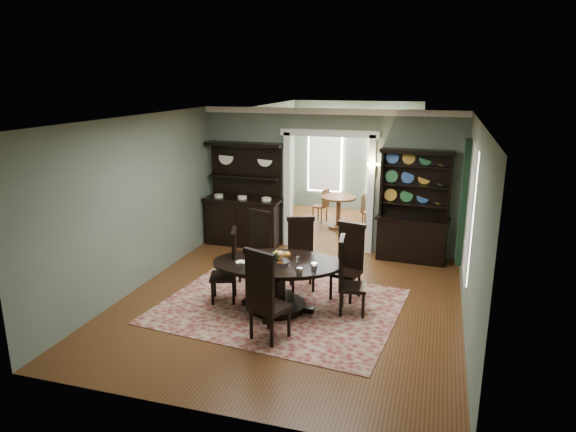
# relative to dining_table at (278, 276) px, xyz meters

# --- Properties ---
(room) EXTENTS (5.51, 6.01, 3.01)m
(room) POSITION_rel_dining_table_xyz_m (0.10, 0.30, 1.01)
(room) COLOR brown
(room) RESTS_ON ground
(parlor) EXTENTS (3.51, 3.50, 3.01)m
(parlor) POSITION_rel_dining_table_xyz_m (0.10, 5.79, 0.95)
(parlor) COLOR brown
(parlor) RESTS_ON ground
(doorway_trim) EXTENTS (2.08, 0.25, 2.57)m
(doorway_trim) POSITION_rel_dining_table_xyz_m (0.10, 3.26, 1.05)
(doorway_trim) COLOR white
(doorway_trim) RESTS_ON floor
(right_window) EXTENTS (0.15, 1.47, 2.12)m
(right_window) POSITION_rel_dining_table_xyz_m (2.80, 1.19, 1.04)
(right_window) COLOR white
(right_window) RESTS_ON wall_right
(wall_sconce) EXTENTS (0.27, 0.21, 0.21)m
(wall_sconce) POSITION_rel_dining_table_xyz_m (1.05, 3.10, 1.33)
(wall_sconce) COLOR orange
(wall_sconce) RESTS_ON back_wall_right
(rug) EXTENTS (4.02, 3.32, 0.01)m
(rug) POSITION_rel_dining_table_xyz_m (-0.00, 0.11, -0.56)
(rug) COLOR maroon
(rug) RESTS_ON floor
(dining_table) EXTENTS (2.26, 2.22, 0.81)m
(dining_table) POSITION_rel_dining_table_xyz_m (0.00, 0.00, 0.00)
(dining_table) COLOR black
(dining_table) RESTS_ON rug
(centerpiece) EXTENTS (1.33, 0.86, 0.22)m
(centerpiece) POSITION_rel_dining_table_xyz_m (0.08, -0.06, 0.31)
(centerpiece) COLOR silver
(centerpiece) RESTS_ON dining_table
(chair_far_left) EXTENTS (0.60, 0.59, 1.30)m
(chair_far_left) POSITION_rel_dining_table_xyz_m (-0.74, 1.08, 0.12)
(chair_far_left) COLOR black
(chair_far_left) RESTS_ON rug
(chair_far_mid) EXTENTS (0.60, 0.59, 1.27)m
(chair_far_mid) POSITION_rel_dining_table_xyz_m (0.11, 1.00, 0.10)
(chair_far_mid) COLOR black
(chair_far_mid) RESTS_ON rug
(chair_far_right) EXTENTS (0.57, 0.55, 1.29)m
(chair_far_right) POSITION_rel_dining_table_xyz_m (0.99, 0.83, 0.11)
(chair_far_right) COLOR black
(chair_far_right) RESTS_ON rug
(chair_end_left) EXTENTS (0.56, 0.57, 1.24)m
(chair_end_left) POSITION_rel_dining_table_xyz_m (-0.85, 0.07, 0.09)
(chair_end_left) COLOR black
(chair_end_left) RESTS_ON rug
(chair_end_right) EXTENTS (0.49, 0.51, 1.24)m
(chair_end_right) POSITION_rel_dining_table_xyz_m (1.07, 0.19, 0.09)
(chair_end_right) COLOR black
(chair_end_right) RESTS_ON rug
(chair_near) EXTENTS (0.65, 0.64, 1.38)m
(chair_near) POSITION_rel_dining_table_xyz_m (0.14, -1.05, 0.16)
(chair_near) COLOR black
(chair_near) RESTS_ON rug
(sideboard) EXTENTS (1.72, 0.63, 2.26)m
(sideboard) POSITION_rel_dining_table_xyz_m (-1.74, 2.99, 0.23)
(sideboard) COLOR black
(sideboard) RESTS_ON floor
(welsh_dresser) EXTENTS (1.47, 0.62, 2.25)m
(welsh_dresser) POSITION_rel_dining_table_xyz_m (1.90, 3.01, 0.25)
(welsh_dresser) COLOR black
(welsh_dresser) RESTS_ON floor
(parlor_table) EXTENTS (0.86, 0.86, 0.80)m
(parlor_table) POSITION_rel_dining_table_xyz_m (0.03, 4.82, -0.04)
(parlor_table) COLOR brown
(parlor_table) RESTS_ON parlor_floor
(parlor_chair_left) EXTENTS (0.40, 0.39, 0.87)m
(parlor_chair_left) POSITION_rel_dining_table_xyz_m (-0.48, 5.22, -0.10)
(parlor_chair_left) COLOR brown
(parlor_chair_left) RESTS_ON parlor_floor
(parlor_chair_right) EXTENTS (0.36, 0.35, 0.84)m
(parlor_chair_right) POSITION_rel_dining_table_xyz_m (0.69, 5.02, -0.11)
(parlor_chair_right) COLOR brown
(parlor_chair_right) RESTS_ON parlor_floor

